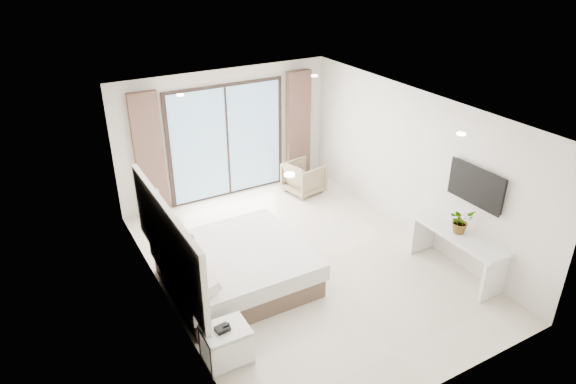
# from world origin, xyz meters

# --- Properties ---
(ground) EXTENTS (6.20, 6.20, 0.00)m
(ground) POSITION_xyz_m (0.00, 0.00, 0.00)
(ground) COLOR beige
(ground) RESTS_ON ground
(room_shell) EXTENTS (4.62, 6.22, 2.72)m
(room_shell) POSITION_xyz_m (-0.20, 0.73, 1.58)
(room_shell) COLOR silver
(room_shell) RESTS_ON ground
(bed) EXTENTS (2.17, 2.06, 0.74)m
(bed) POSITION_xyz_m (-1.23, 0.04, 0.32)
(bed) COLOR brown
(bed) RESTS_ON ground
(nightstand) EXTENTS (0.59, 0.49, 0.53)m
(nightstand) POSITION_xyz_m (-2.02, -1.42, 0.27)
(nightstand) COLOR white
(nightstand) RESTS_ON ground
(phone) EXTENTS (0.19, 0.16, 0.06)m
(phone) POSITION_xyz_m (-2.06, -1.43, 0.57)
(phone) COLOR black
(phone) RESTS_ON nightstand
(console_desk) EXTENTS (0.53, 1.71, 0.77)m
(console_desk) POSITION_xyz_m (2.04, -1.45, 0.57)
(console_desk) COLOR white
(console_desk) RESTS_ON ground
(plant) EXTENTS (0.43, 0.46, 0.32)m
(plant) POSITION_xyz_m (2.04, -1.43, 0.93)
(plant) COLOR #33662D
(plant) RESTS_ON console_desk
(armchair) EXTENTS (0.80, 0.84, 0.74)m
(armchair) POSITION_xyz_m (1.44, 2.35, 0.37)
(armchair) COLOR #988663
(armchair) RESTS_ON ground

